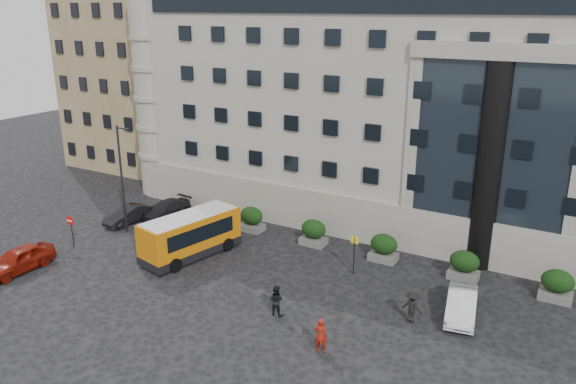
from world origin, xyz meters
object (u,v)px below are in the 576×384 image
parked_car_c (166,209)px  parked_car_d (233,180)px  red_truck (178,165)px  hedge_b (313,232)px  pedestrian_a (321,335)px  no_entry_sign (71,225)px  hedge_d (464,265)px  parked_car_b (128,215)px  white_taxi (461,304)px  minibus (190,234)px  parked_car_a (18,260)px  hedge_c (384,247)px  hedge_e (557,285)px  pedestrian_b (276,300)px  bus_stop_sign (354,248)px  street_lamp (122,175)px  hedge_a (252,219)px  pedestrian_c (412,307)px

parked_car_c → parked_car_d: size_ratio=0.98×
red_truck → parked_car_d: red_truck is taller
hedge_b → pedestrian_a: 12.96m
no_entry_sign → parked_car_d: size_ratio=0.52×
red_truck → hedge_d: bearing=-7.2°
parked_car_b → parked_car_d: size_ratio=0.89×
parked_car_d → white_taxi: size_ratio=1.04×
pedestrian_a → minibus: bearing=-37.3°
parked_car_c → parked_car_a: bearing=-90.7°
no_entry_sign → hedge_c: bearing=24.5°
hedge_e → pedestrian_b: (-12.95, -9.42, -0.06)m
parked_car_d → pedestrian_b: pedestrian_b is taller
pedestrian_b → bus_stop_sign: bearing=-108.6°
hedge_d → red_truck: size_ratio=0.31×
street_lamp → hedge_a: bearing=31.2°
hedge_b → hedge_e: bearing=0.0°
hedge_c → red_truck: (-23.44, 7.03, 0.66)m
pedestrian_c → minibus: bearing=4.8°
parked_car_b → hedge_b: bearing=17.1°
hedge_b → bus_stop_sign: (4.30, -2.80, 0.80)m
pedestrian_a → parked_car_c: bearing=-41.8°
bus_stop_sign → pedestrian_a: (2.02, -8.52, -0.80)m
no_entry_sign → parked_car_a: size_ratio=0.50×
hedge_c → parked_car_d: (-17.90, 8.20, -0.31)m
hedge_c → hedge_d: bearing=0.0°
no_entry_sign → hedge_e: bearing=16.5°
parked_car_c → hedge_d: bearing=8.8°
bus_stop_sign → pedestrian_b: (-1.65, -6.62, -0.86)m
hedge_c → red_truck: bearing=163.3°
street_lamp → parked_car_b: street_lamp is taller
hedge_a → white_taxi: 17.18m
hedge_c → parked_car_a: size_ratio=0.40×
pedestrian_a → pedestrian_b: bearing=-40.7°
hedge_a → parked_car_a: 15.82m
hedge_c → red_truck: 24.48m
pedestrian_b → hedge_a: bearing=-54.8°
pedestrian_b → street_lamp: bearing=-20.9°
pedestrian_c → parked_car_d: bearing=-26.5°
parked_car_a → parked_car_d: (1.46, 21.24, -0.16)m
hedge_e → parked_car_b: 30.13m
pedestrian_b → hedge_b: bearing=-78.9°
hedge_e → street_lamp: size_ratio=0.23×
hedge_c → hedge_e: (10.40, 0.00, 0.00)m
hedge_e → bus_stop_sign: bus_stop_sign is taller
parked_car_a → white_taxi: size_ratio=1.07×
minibus → pedestrian_a: bearing=-11.4°
parked_car_a → pedestrian_b: size_ratio=2.63×
street_lamp → no_entry_sign: (-1.06, -4.04, -2.72)m
pedestrian_a → parked_car_b: bearing=-34.2°
hedge_b → hedge_c: size_ratio=1.00×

